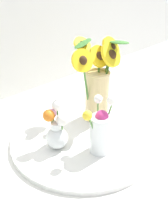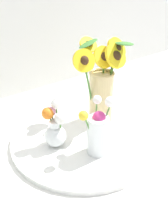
# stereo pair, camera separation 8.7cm
# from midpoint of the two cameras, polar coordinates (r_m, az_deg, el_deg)

# --- Properties ---
(ground_plane) EXTENTS (6.00, 6.00, 0.00)m
(ground_plane) POSITION_cam_midpoint_polar(r_m,az_deg,el_deg) (0.87, 0.08, -9.58)
(ground_plane) COLOR silver
(serving_tray) EXTENTS (0.51, 0.51, 0.02)m
(serving_tray) POSITION_cam_midpoint_polar(r_m,az_deg,el_deg) (0.93, -2.69, -5.88)
(serving_tray) COLOR white
(serving_tray) RESTS_ON ground_plane
(mason_jar_sunflowers) EXTENTS (0.26, 0.21, 0.31)m
(mason_jar_sunflowers) POSITION_cam_midpoint_polar(r_m,az_deg,el_deg) (0.96, 0.55, 6.12)
(mason_jar_sunflowers) COLOR #D1B77A
(mason_jar_sunflowers) RESTS_ON serving_tray
(vase_small_center) EXTENTS (0.11, 0.09, 0.19)m
(vase_small_center) POSITION_cam_midpoint_polar(r_m,az_deg,el_deg) (0.82, 0.50, -3.91)
(vase_small_center) COLOR white
(vase_small_center) RESTS_ON serving_tray
(vase_bulb_right) EXTENTS (0.08, 0.07, 0.16)m
(vase_bulb_right) POSITION_cam_midpoint_polar(r_m,az_deg,el_deg) (0.85, -8.95, -3.96)
(vase_bulb_right) COLOR white
(vase_bulb_right) RESTS_ON serving_tray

